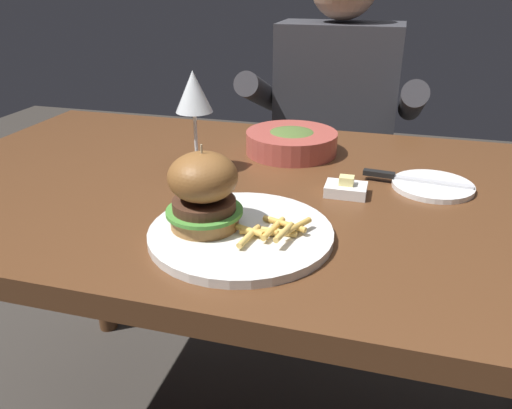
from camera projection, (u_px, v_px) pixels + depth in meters
name	position (u px, v px, depth m)	size (l,w,h in m)	color
dining_table	(273.00, 226.00, 0.99)	(1.44, 0.81, 0.74)	#56331C
main_plate	(238.00, 233.00, 0.76)	(0.28, 0.28, 0.01)	white
burger_sandwich	(203.00, 191.00, 0.74)	(0.12, 0.12, 0.13)	#9E6B38
fries_pile	(274.00, 229.00, 0.74)	(0.11, 0.11, 0.02)	#EABC5B
wine_glass	(194.00, 96.00, 0.96)	(0.07, 0.07, 0.20)	silver
bread_plate	(433.00, 186.00, 0.94)	(0.15, 0.15, 0.01)	white
table_knife	(406.00, 178.00, 0.95)	(0.20, 0.04, 0.01)	silver
butter_dish	(346.00, 189.00, 0.91)	(0.07, 0.05, 0.04)	white
soup_bowl	(291.00, 141.00, 1.12)	(0.20, 0.20, 0.05)	#B24C42
diner_person	(333.00, 159.00, 1.61)	(0.51, 0.36, 1.18)	#282833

